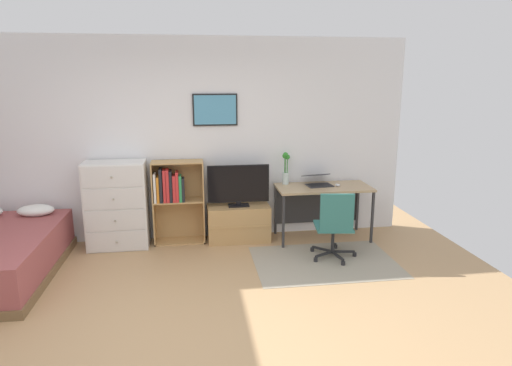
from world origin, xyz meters
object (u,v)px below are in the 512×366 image
Objects in this scene: bookshelf at (174,195)px; desk at (321,194)px; office_chair at (335,224)px; laptop at (318,180)px; dresser at (117,205)px; television at (238,186)px; bamboo_vase at (286,168)px; computer_mouse at (338,185)px; tv_stand at (239,223)px.

bookshelf is 2.00m from desk.
laptop reaches higher than office_chair.
laptop is (2.67, 0.02, 0.23)m from dresser.
laptop is at bearing 1.37° from television.
television is at bearing -168.87° from bamboo_vase.
computer_mouse is 0.74m from bamboo_vase.
computer_mouse reaches higher than desk.
television is at bearing -90.00° from tv_stand.
television is (1.58, -0.01, 0.20)m from dresser.
bookshelf reaches higher than computer_mouse.
television is 1.39m from office_chair.
office_chair is at bearing -38.08° from tv_stand.
office_chair is at bearing -98.26° from laptop.
television is 1.84× the size of bamboo_vase.
laptop is (1.09, 0.03, 0.03)m from television.
computer_mouse is at bearing -26.49° from desk.
bamboo_vase is at bearing 3.16° from dresser.
office_chair is at bearing -17.30° from dresser.
desk reaches higher than tv_stand.
dresser is at bearing 173.46° from laptop.
office_chair is 1.15m from bamboo_vase.
laptop is at bearing 96.97° from office_chair.
dresser is at bearing 177.98° from computer_mouse.
laptop reaches higher than tv_stand.
tv_stand is (1.58, 0.02, -0.32)m from dresser.
bamboo_vase is at bearing 159.19° from laptop.
office_chair is at bearing -24.74° from bookshelf.
desk is 12.19× the size of computer_mouse.
television is 1.34m from computer_mouse.
tv_stand is at bearing 173.26° from laptop.
bookshelf is 2.20m from computer_mouse.
dresser reaches higher than television.
dresser is 2.68m from laptop.
laptop is at bearing 0.40° from dresser.
bookshelf is 1.29× the size of office_chair.
desk is at bearing -0.14° from dresser.
laptop is 3.91× the size of computer_mouse.
desk is 0.26m from computer_mouse.
tv_stand is at bearing 150.20° from office_chair.
desk is 1.47× the size of office_chair.
dresser is 0.74m from bookshelf.
laptop is at bearing -13.87° from bamboo_vase.
bookshelf is at bearing 176.96° from tv_stand.
television reaches higher than tv_stand.
television reaches higher than desk.
television is at bearing 150.94° from office_chair.
office_chair is at bearing -66.84° from bamboo_vase.
tv_stand is at bearing 178.91° from desk.
tv_stand is 0.98m from bamboo_vase.
tv_stand is 0.53m from television.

